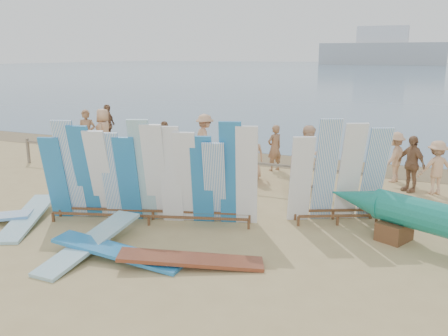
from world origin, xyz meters
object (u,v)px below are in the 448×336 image
at_px(side_surfboard_rack, 338,176).
at_px(flat_board_c, 191,266).
at_px(main_surfboard_rack, 150,177).
at_px(beach_chair_right, 189,164).
at_px(beachgoer_0, 104,133).
at_px(vendor_table, 225,201).
at_px(beachgoer_extra_0, 436,168).
at_px(stroller, 243,170).
at_px(beachgoer_4, 165,144).
at_px(flat_board_b, 91,252).
at_px(beachgoer_7, 275,148).
at_px(beachgoer_10, 411,164).
at_px(beach_chair_left, 207,169).
at_px(flat_board_d, 118,259).
at_px(beachgoer_8, 310,158).
at_px(beachgoer_1, 87,134).
at_px(flat_board_a, 28,223).
at_px(beachgoer_extra_1, 107,125).
at_px(beachgoer_3, 205,139).
at_px(beachgoer_6, 252,155).

relative_size(side_surfboard_rack, flat_board_c, 0.93).
xyz_separation_m(main_surfboard_rack, beach_chair_right, (-1.45, 4.68, -0.84)).
distance_m(flat_board_c, beachgoer_0, 10.68).
bearing_deg(vendor_table, beachgoer_extra_0, 30.59).
relative_size(stroller, beachgoer_4, 0.63).
height_order(main_surfboard_rack, beachgoer_0, main_surfboard_rack).
height_order(flat_board_c, flat_board_b, flat_board_b).
bearing_deg(vendor_table, beachgoer_7, 82.82).
bearing_deg(vendor_table, beachgoer_10, 35.07).
bearing_deg(beachgoer_7, beach_chair_left, -15.57).
relative_size(flat_board_d, beachgoer_8, 1.44).
distance_m(beachgoer_1, beachgoer_10, 11.43).
height_order(flat_board_a, beachgoer_extra_0, beachgoer_extra_0).
xyz_separation_m(flat_board_c, beachgoer_extra_1, (-8.83, 9.19, 0.90)).
relative_size(beachgoer_extra_1, beachgoer_3, 1.00).
xyz_separation_m(flat_board_c, beach_chair_right, (-3.41, 6.41, 0.27)).
bearing_deg(beachgoer_7, flat_board_d, 28.59).
bearing_deg(beachgoer_4, beachgoer_extra_1, -111.38).
height_order(beach_chair_left, beachgoer_4, beachgoer_4).
relative_size(flat_board_b, beachgoer_3, 1.51).
height_order(stroller, beachgoer_7, beachgoer_7).
bearing_deg(side_surfboard_rack, stroller, 117.59).
height_order(vendor_table, beach_chair_left, vendor_table).
bearing_deg(beach_chair_right, beachgoer_extra_0, -11.57).
xyz_separation_m(beach_chair_right, beachgoer_8, (4.13, -0.34, 0.66)).
relative_size(vendor_table, beachgoer_0, 0.67).
height_order(beachgoer_10, beachgoer_extra_1, beachgoer_extra_1).
xyz_separation_m(beachgoer_8, beachgoer_extra_1, (-9.55, 3.13, -0.04)).
height_order(main_surfboard_rack, flat_board_b, main_surfboard_rack).
bearing_deg(beach_chair_right, beachgoer_6, -14.02).
bearing_deg(beachgoer_3, stroller, -179.40).
xyz_separation_m(beachgoer_8, beachgoer_10, (2.73, 0.91, -0.12)).
bearing_deg(flat_board_a, beachgoer_0, 88.08).
distance_m(main_surfboard_rack, beachgoer_1, 7.89).
height_order(side_surfboard_rack, beachgoer_10, side_surfboard_rack).
bearing_deg(flat_board_a, beachgoer_8, 20.19).
bearing_deg(beachgoer_extra_1, stroller, -118.62).
height_order(beachgoer_7, beachgoer_10, beachgoer_10).
bearing_deg(beachgoer_8, main_surfboard_rack, -179.62).
bearing_deg(beach_chair_left, main_surfboard_rack, -93.37).
relative_size(beachgoer_6, beachgoer_4, 0.96).
distance_m(vendor_table, beachgoer_extra_0, 6.25).
distance_m(beach_chair_left, beachgoer_8, 3.46).
xyz_separation_m(flat_board_c, beachgoer_7, (-0.90, 7.82, 0.78)).
distance_m(beach_chair_right, beachgoer_8, 4.20).
xyz_separation_m(vendor_table, beach_chair_left, (-2.13, 3.45, -0.18)).
relative_size(flat_board_c, beachgoer_7, 1.73).
distance_m(main_surfboard_rack, beachgoer_7, 6.20).
bearing_deg(flat_board_c, beachgoer_extra_1, 20.39).
relative_size(beach_chair_right, beachgoer_extra_1, 0.52).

